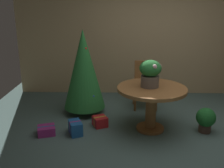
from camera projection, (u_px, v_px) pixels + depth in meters
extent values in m
plane|color=#4C6660|center=(171.00, 139.00, 3.88)|extent=(6.60, 6.60, 0.00)
cube|color=tan|center=(155.00, 35.00, 5.60)|extent=(6.00, 0.10, 2.60)
cylinder|color=brown|center=(150.00, 128.00, 4.18)|extent=(0.44, 0.44, 0.04)
cylinder|color=brown|center=(151.00, 109.00, 4.09)|extent=(0.17, 0.17, 0.62)
cylinder|color=brown|center=(152.00, 89.00, 3.99)|extent=(1.07, 1.07, 0.05)
cylinder|color=#665B51|center=(150.00, 81.00, 3.98)|extent=(0.28, 0.28, 0.18)
ellipsoid|color=#287533|center=(150.00, 68.00, 3.92)|extent=(0.34, 0.34, 0.25)
sphere|color=#E5A8B2|center=(159.00, 66.00, 3.93)|extent=(0.07, 0.07, 0.07)
sphere|color=#E5A8B2|center=(155.00, 67.00, 3.78)|extent=(0.07, 0.07, 0.07)
sphere|color=#E5A8B2|center=(147.00, 68.00, 3.88)|extent=(0.08, 0.08, 0.08)
cylinder|color=brown|center=(156.00, 101.00, 4.84)|extent=(0.04, 0.04, 0.43)
cylinder|color=brown|center=(135.00, 100.00, 4.85)|extent=(0.04, 0.04, 0.43)
cylinder|color=brown|center=(154.00, 94.00, 5.19)|extent=(0.04, 0.04, 0.43)
cylinder|color=brown|center=(134.00, 94.00, 5.19)|extent=(0.04, 0.04, 0.43)
cube|color=brown|center=(145.00, 85.00, 4.95)|extent=(0.44, 0.40, 0.05)
cube|color=brown|center=(145.00, 71.00, 5.05)|extent=(0.40, 0.05, 0.42)
cylinder|color=brown|center=(85.00, 109.00, 4.83)|extent=(0.10, 0.10, 0.12)
cone|color=#287533|center=(84.00, 69.00, 4.61)|extent=(0.75, 0.75, 1.42)
sphere|color=red|center=(73.00, 81.00, 4.58)|extent=(0.05, 0.05, 0.05)
sphere|color=red|center=(92.00, 75.00, 4.81)|extent=(0.06, 0.06, 0.06)
sphere|color=#2D51A8|center=(93.00, 96.00, 4.51)|extent=(0.04, 0.04, 0.04)
sphere|color=red|center=(83.00, 61.00, 4.70)|extent=(0.06, 0.06, 0.06)
sphere|color=gold|center=(88.00, 60.00, 4.67)|extent=(0.06, 0.06, 0.06)
sphere|color=red|center=(87.00, 76.00, 4.86)|extent=(0.05, 0.05, 0.05)
sphere|color=#2D51A8|center=(90.00, 73.00, 4.82)|extent=(0.06, 0.06, 0.06)
sphere|color=red|center=(86.00, 48.00, 4.45)|extent=(0.05, 0.05, 0.05)
cube|color=#1E569E|center=(75.00, 128.00, 4.00)|extent=(0.26, 0.32, 0.21)
cube|color=#9E287A|center=(75.00, 128.00, 4.00)|extent=(0.18, 0.09, 0.21)
cube|color=red|center=(100.00, 121.00, 4.28)|extent=(0.28, 0.29, 0.16)
cube|color=gold|center=(100.00, 121.00, 4.28)|extent=(0.20, 0.12, 0.16)
cube|color=#9E287A|center=(46.00, 130.00, 4.00)|extent=(0.32, 0.30, 0.13)
cube|color=#1E569E|center=(46.00, 130.00, 4.00)|extent=(0.26, 0.11, 0.13)
cylinder|color=#4C382D|center=(205.00, 128.00, 4.09)|extent=(0.19, 0.19, 0.13)
sphere|color=#1E6628|center=(206.00, 117.00, 4.03)|extent=(0.30, 0.30, 0.30)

